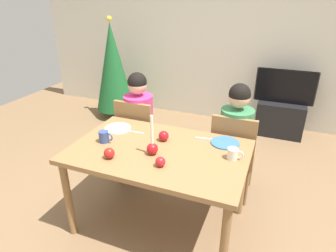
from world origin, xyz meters
The scene contains 20 objects.
ground_plane centered at (0.00, 0.00, 0.00)m, with size 7.68×7.68×0.00m, color brown.
back_wall centered at (0.00, 2.60, 1.30)m, with size 6.40×0.10×2.60m, color beige.
dining_table centered at (0.00, 0.00, 0.67)m, with size 1.40×0.90×0.75m.
chair_left centered at (-0.51, 0.61, 0.51)m, with size 0.40×0.40×0.90m.
chair_right centered at (0.50, 0.61, 0.51)m, with size 0.40×0.40×0.90m.
person_left_child centered at (-0.51, 0.64, 0.57)m, with size 0.30×0.30×1.17m.
person_right_child centered at (0.50, 0.64, 0.57)m, with size 0.30×0.30×1.17m.
tv_stand centered at (0.89, 2.30, 0.24)m, with size 0.64×0.40×0.48m, color black.
tv centered at (0.89, 2.30, 0.71)m, with size 0.79×0.05×0.46m.
christmas_tree centered at (-1.65, 2.01, 0.81)m, with size 0.61×0.61×1.57m.
candle_centerpiece centered at (-0.02, -0.08, 0.82)m, with size 0.09×0.09×0.32m.
plate_left centered at (-0.50, 0.21, 0.76)m, with size 0.24×0.24×0.01m, color white.
plate_right centered at (0.47, 0.30, 0.76)m, with size 0.23×0.23×0.01m, color teal.
mug_left centered at (-0.47, -0.05, 0.80)m, with size 0.13×0.08×0.10m.
mug_right centered at (0.57, 0.08, 0.79)m, with size 0.12×0.08×0.09m.
fork_left centered at (-0.32, 0.20, 0.75)m, with size 0.18×0.01×0.01m, color silver.
fork_right centered at (0.30, 0.31, 0.75)m, with size 0.18×0.01×0.01m, color silver.
apple_near_candle centered at (-0.29, -0.26, 0.79)m, with size 0.08×0.08×0.08m, color #B31E18.
apple_by_left_plate centered at (-0.02, 0.16, 0.79)m, with size 0.09×0.09×0.09m, color #B3141D.
apple_by_right_mug centered at (0.11, -0.22, 0.79)m, with size 0.07×0.07×0.07m, color red.
Camera 1 is at (0.82, -1.84, 1.90)m, focal length 31.03 mm.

